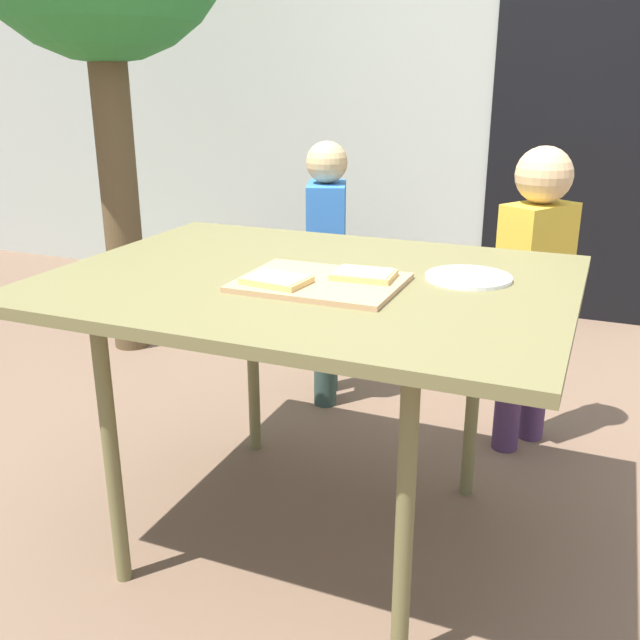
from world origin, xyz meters
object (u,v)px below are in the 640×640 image
at_px(cutting_board, 320,282).
at_px(pizza_slice_near_left, 277,280).
at_px(child_right, 533,279).
at_px(pizza_slice_far_right, 364,274).
at_px(garden_hose_coil, 86,286).
at_px(dining_table, 310,297).
at_px(plate_white_right, 468,277).
at_px(child_left, 326,260).

xyz_separation_m(cutting_board, pizza_slice_near_left, (-0.08, -0.07, 0.02)).
bearing_deg(child_right, pizza_slice_near_left, -119.22).
xyz_separation_m(pizza_slice_far_right, garden_hose_coil, (-2.41, 1.75, -0.77)).
distance_m(dining_table, plate_white_right, 0.40).
height_order(cutting_board, child_right, child_right).
relative_size(pizza_slice_far_right, child_left, 0.15).
xyz_separation_m(dining_table, pizza_slice_near_left, (-0.03, -0.13, 0.08)).
bearing_deg(cutting_board, pizza_slice_near_left, -141.11).
height_order(dining_table, child_left, child_left).
height_order(dining_table, pizza_slice_far_right, pizza_slice_far_right).
xyz_separation_m(pizza_slice_near_left, child_right, (0.51, 0.91, -0.18)).
distance_m(pizza_slice_near_left, pizza_slice_far_right, 0.22).
bearing_deg(plate_white_right, dining_table, -161.89).
height_order(plate_white_right, child_right, child_right).
relative_size(pizza_slice_near_left, child_left, 0.16).
bearing_deg(pizza_slice_far_right, dining_table, 176.92).
bearing_deg(dining_table, cutting_board, -49.23).
distance_m(cutting_board, child_right, 0.95).
relative_size(pizza_slice_near_left, pizza_slice_far_right, 1.04).
xyz_separation_m(pizza_slice_far_right, plate_white_right, (0.23, 0.13, -0.02)).
distance_m(dining_table, child_right, 0.91).
bearing_deg(plate_white_right, child_left, 132.60).
relative_size(plate_white_right, child_left, 0.21).
distance_m(dining_table, garden_hose_coil, 2.94).
bearing_deg(pizza_slice_far_right, pizza_slice_near_left, -144.52).
distance_m(child_left, garden_hose_coil, 2.22).
height_order(dining_table, pizza_slice_near_left, pizza_slice_near_left).
bearing_deg(cutting_board, dining_table, 130.77).
distance_m(cutting_board, pizza_slice_near_left, 0.11).
bearing_deg(dining_table, pizza_slice_near_left, -101.95).
bearing_deg(garden_hose_coil, pizza_slice_far_right, -35.94).
relative_size(plate_white_right, garden_hose_coil, 0.64).
bearing_deg(garden_hose_coil, child_right, -19.48).
height_order(pizza_slice_far_right, child_right, child_right).
relative_size(plate_white_right, child_right, 0.21).
bearing_deg(plate_white_right, garden_hose_coil, 148.55).
xyz_separation_m(pizza_slice_near_left, child_left, (-0.28, 1.00, -0.21)).
bearing_deg(child_left, pizza_slice_near_left, -74.60).
xyz_separation_m(pizza_slice_near_left, plate_white_right, (0.41, 0.26, -0.02)).
bearing_deg(cutting_board, child_right, 63.27).
relative_size(pizza_slice_near_left, child_right, 0.15).
height_order(pizza_slice_far_right, child_left, child_left).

